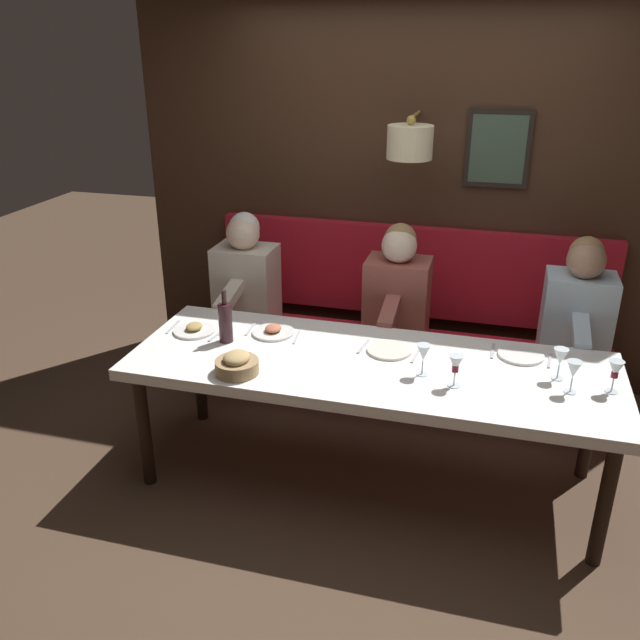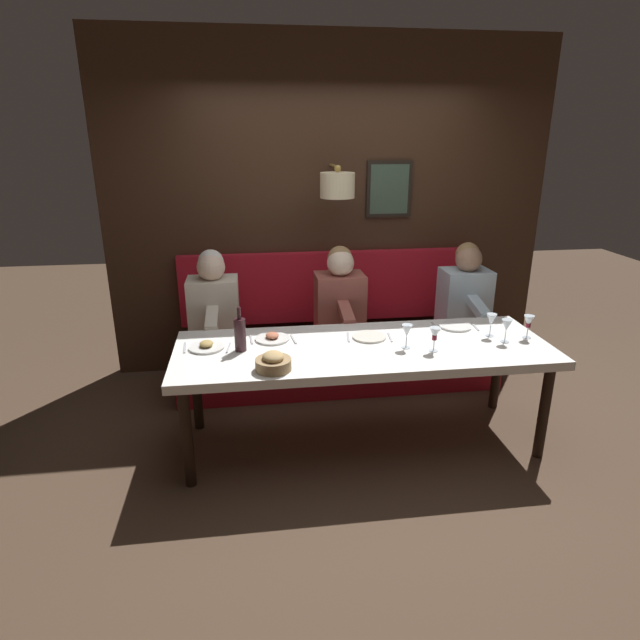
{
  "view_description": "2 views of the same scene",
  "coord_description": "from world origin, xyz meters",
  "px_view_note": "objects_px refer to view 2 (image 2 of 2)",
  "views": [
    {
      "loc": [
        -3.05,
        -0.57,
        2.31
      ],
      "look_at": [
        0.05,
        0.29,
        0.92
      ],
      "focal_mm": 37.37,
      "sensor_mm": 36.0,
      "label": 1
    },
    {
      "loc": [
        -3.26,
        0.74,
        2.09
      ],
      "look_at": [
        0.05,
        0.29,
        0.92
      ],
      "focal_mm": 29.82,
      "sensor_mm": 36.0,
      "label": 2
    }
  ],
  "objects_px": {
    "diner_near": "(340,297)",
    "wine_bottle": "(240,334)",
    "wine_glass_3": "(435,335)",
    "wine_glass_1": "(407,331)",
    "diner_middle": "(213,302)",
    "bread_bowl": "(273,362)",
    "wine_glass_2": "(507,326)",
    "diner_nearest": "(465,292)",
    "dining_table": "(363,354)",
    "wine_glass_0": "(529,322)",
    "wine_glass_4": "(491,320)"
  },
  "relations": [
    {
      "from": "dining_table",
      "to": "bread_bowl",
      "type": "relative_size",
      "value": 11.51
    },
    {
      "from": "dining_table",
      "to": "wine_glass_0",
      "type": "height_order",
      "value": "wine_glass_0"
    },
    {
      "from": "wine_glass_2",
      "to": "wine_glass_3",
      "type": "bearing_deg",
      "value": 99.13
    },
    {
      "from": "wine_bottle",
      "to": "diner_nearest",
      "type": "bearing_deg",
      "value": -65.71
    },
    {
      "from": "wine_glass_2",
      "to": "diner_middle",
      "type": "bearing_deg",
      "value": 64.78
    },
    {
      "from": "dining_table",
      "to": "diner_middle",
      "type": "distance_m",
      "value": 1.37
    },
    {
      "from": "diner_near",
      "to": "wine_bottle",
      "type": "height_order",
      "value": "diner_near"
    },
    {
      "from": "diner_near",
      "to": "wine_glass_1",
      "type": "xyz_separation_m",
      "value": [
        -0.96,
        -0.28,
        0.04
      ]
    },
    {
      "from": "wine_bottle",
      "to": "bread_bowl",
      "type": "relative_size",
      "value": 1.36
    },
    {
      "from": "wine_glass_1",
      "to": "dining_table",
      "type": "bearing_deg",
      "value": 74.67
    },
    {
      "from": "dining_table",
      "to": "wine_glass_3",
      "type": "bearing_deg",
      "value": -109.29
    },
    {
      "from": "diner_nearest",
      "to": "wine_glass_2",
      "type": "relative_size",
      "value": 4.82
    },
    {
      "from": "wine_glass_1",
      "to": "wine_glass_2",
      "type": "relative_size",
      "value": 1.0
    },
    {
      "from": "diner_middle",
      "to": "wine_glass_1",
      "type": "bearing_deg",
      "value": -126.11
    },
    {
      "from": "diner_near",
      "to": "wine_glass_3",
      "type": "xyz_separation_m",
      "value": [
        -1.04,
        -0.45,
        0.04
      ]
    },
    {
      "from": "wine_glass_3",
      "to": "wine_bottle",
      "type": "distance_m",
      "value": 1.27
    },
    {
      "from": "diner_middle",
      "to": "bread_bowl",
      "type": "bearing_deg",
      "value": -160.75
    },
    {
      "from": "wine_glass_3",
      "to": "wine_glass_1",
      "type": "bearing_deg",
      "value": 64.5
    },
    {
      "from": "wine_glass_1",
      "to": "wine_glass_0",
      "type": "bearing_deg",
      "value": -85.94
    },
    {
      "from": "diner_middle",
      "to": "wine_glass_3",
      "type": "relative_size",
      "value": 4.82
    },
    {
      "from": "diner_near",
      "to": "wine_glass_3",
      "type": "relative_size",
      "value": 4.82
    },
    {
      "from": "diner_middle",
      "to": "wine_glass_0",
      "type": "height_order",
      "value": "diner_middle"
    },
    {
      "from": "diner_nearest",
      "to": "bread_bowl",
      "type": "relative_size",
      "value": 3.6
    },
    {
      "from": "bread_bowl",
      "to": "diner_nearest",
      "type": "bearing_deg",
      "value": -55.02
    },
    {
      "from": "diner_near",
      "to": "wine_glass_0",
      "type": "relative_size",
      "value": 4.82
    },
    {
      "from": "dining_table",
      "to": "diner_middle",
      "type": "xyz_separation_m",
      "value": [
        0.88,
        1.04,
        0.14
      ]
    },
    {
      "from": "diner_middle",
      "to": "bread_bowl",
      "type": "xyz_separation_m",
      "value": [
        -1.19,
        -0.41,
        -0.03
      ]
    },
    {
      "from": "dining_table",
      "to": "wine_bottle",
      "type": "relative_size",
      "value": 8.44
    },
    {
      "from": "diner_nearest",
      "to": "diner_middle",
      "type": "xyz_separation_m",
      "value": [
        0.0,
        2.11,
        0.0
      ]
    },
    {
      "from": "diner_nearest",
      "to": "wine_glass_1",
      "type": "relative_size",
      "value": 4.82
    },
    {
      "from": "wine_glass_1",
      "to": "wine_glass_2",
      "type": "height_order",
      "value": "same"
    },
    {
      "from": "diner_nearest",
      "to": "wine_glass_3",
      "type": "relative_size",
      "value": 4.82
    },
    {
      "from": "dining_table",
      "to": "wine_glass_2",
      "type": "xyz_separation_m",
      "value": [
        -0.07,
        -0.98,
        0.18
      ]
    },
    {
      "from": "wine_glass_2",
      "to": "wine_glass_4",
      "type": "bearing_deg",
      "value": 22.98
    },
    {
      "from": "wine_glass_1",
      "to": "diner_near",
      "type": "bearing_deg",
      "value": 16.53
    },
    {
      "from": "wine_glass_1",
      "to": "wine_glass_3",
      "type": "relative_size",
      "value": 1.0
    },
    {
      "from": "dining_table",
      "to": "wine_bottle",
      "type": "height_order",
      "value": "wine_bottle"
    },
    {
      "from": "wine_glass_0",
      "to": "wine_glass_3",
      "type": "distance_m",
      "value": 0.74
    },
    {
      "from": "wine_glass_3",
      "to": "diner_near",
      "type": "bearing_deg",
      "value": 23.4
    },
    {
      "from": "diner_middle",
      "to": "wine_glass_0",
      "type": "bearing_deg",
      "value": -112.07
    },
    {
      "from": "wine_glass_3",
      "to": "bread_bowl",
      "type": "xyz_separation_m",
      "value": [
        -0.15,
        1.06,
        -0.07
      ]
    },
    {
      "from": "diner_middle",
      "to": "wine_bottle",
      "type": "relative_size",
      "value": 2.64
    },
    {
      "from": "diner_near",
      "to": "diner_middle",
      "type": "height_order",
      "value": "same"
    },
    {
      "from": "wine_glass_2",
      "to": "wine_glass_4",
      "type": "height_order",
      "value": "same"
    },
    {
      "from": "wine_glass_0",
      "to": "wine_glass_1",
      "type": "relative_size",
      "value": 1.0
    },
    {
      "from": "wine_glass_2",
      "to": "bread_bowl",
      "type": "distance_m",
      "value": 1.62
    },
    {
      "from": "wine_glass_4",
      "to": "wine_glass_3",
      "type": "bearing_deg",
      "value": 113.4
    },
    {
      "from": "diner_near",
      "to": "bread_bowl",
      "type": "bearing_deg",
      "value": 152.68
    },
    {
      "from": "diner_nearest",
      "to": "wine_glass_3",
      "type": "bearing_deg",
      "value": 148.46
    },
    {
      "from": "dining_table",
      "to": "wine_glass_0",
      "type": "bearing_deg",
      "value": -90.59
    }
  ]
}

